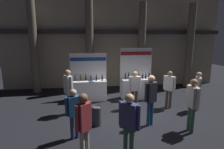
% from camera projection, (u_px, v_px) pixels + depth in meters
% --- Properties ---
extents(ground_plane, '(27.25, 27.25, 0.00)m').
position_uv_depth(ground_plane, '(132.00, 117.00, 7.09)').
color(ground_plane, black).
extents(hall_colonnade, '(13.63, 1.13, 6.29)m').
position_uv_depth(hall_colonnade, '(115.00, 39.00, 11.14)').
color(hall_colonnade, tan).
rests_on(hall_colonnade, ground_plane).
extents(exhibitor_booth_0, '(1.84, 0.70, 2.32)m').
position_uv_depth(exhibitor_booth_0, '(89.00, 88.00, 8.99)').
color(exhibitor_booth_0, white).
rests_on(exhibitor_booth_0, ground_plane).
extents(exhibitor_booth_1, '(1.67, 0.66, 2.58)m').
position_uv_depth(exhibitor_booth_1, '(137.00, 86.00, 9.25)').
color(exhibitor_booth_1, white).
rests_on(exhibitor_booth_1, ground_plane).
extents(trash_bin, '(0.37, 0.37, 0.69)m').
position_uv_depth(trash_bin, '(97.00, 116.00, 6.39)').
color(trash_bin, '#38383D').
rests_on(trash_bin, ground_plane).
extents(visitor_0, '(0.38, 0.36, 1.79)m').
position_uv_depth(visitor_0, '(84.00, 123.00, 4.31)').
color(visitor_0, '#ADA393').
rests_on(visitor_0, ground_plane).
extents(visitor_1, '(0.24, 0.62, 1.80)m').
position_uv_depth(visitor_1, '(192.00, 100.00, 5.77)').
color(visitor_1, '#33563D').
rests_on(visitor_1, ground_plane).
extents(visitor_2, '(0.57, 0.29, 1.67)m').
position_uv_depth(visitor_2, '(135.00, 86.00, 7.88)').
color(visitor_2, '#47382D').
rests_on(visitor_2, ground_plane).
extents(visitor_3, '(0.41, 0.43, 1.67)m').
position_uv_depth(visitor_3, '(169.00, 86.00, 7.89)').
color(visitor_3, '#47382D').
rests_on(visitor_3, ground_plane).
extents(visitor_4, '(0.40, 0.43, 1.85)m').
position_uv_depth(visitor_4, '(68.00, 88.00, 7.19)').
color(visitor_4, '#ADA393').
rests_on(visitor_4, ground_plane).
extents(visitor_5, '(0.33, 0.45, 1.69)m').
position_uv_depth(visitor_5, '(198.00, 88.00, 7.59)').
color(visitor_5, '#33563D').
rests_on(visitor_5, ground_plane).
extents(visitor_7, '(0.49, 0.37, 1.59)m').
position_uv_depth(visitor_7, '(74.00, 110.00, 5.40)').
color(visitor_7, navy).
rests_on(visitor_7, ground_plane).
extents(visitor_8, '(0.48, 0.39, 1.83)m').
position_uv_depth(visitor_8, '(151.00, 96.00, 6.23)').
color(visitor_8, navy).
rests_on(visitor_8, ground_plane).
extents(visitor_9, '(0.46, 0.46, 1.75)m').
position_uv_depth(visitor_9, '(129.00, 121.00, 4.43)').
color(visitor_9, '#33563D').
rests_on(visitor_9, ground_plane).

